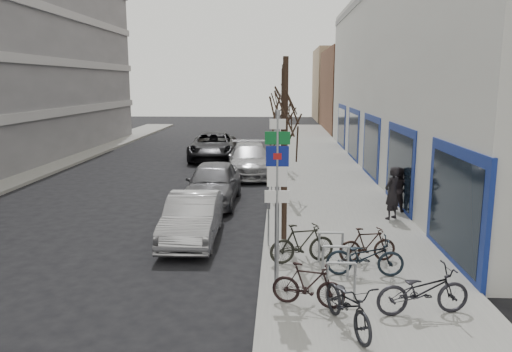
# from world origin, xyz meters

# --- Properties ---
(ground) EXTENTS (120.00, 120.00, 0.00)m
(ground) POSITION_xyz_m (0.00, 0.00, 0.00)
(ground) COLOR black
(ground) RESTS_ON ground
(sidewalk_east) EXTENTS (5.00, 70.00, 0.15)m
(sidewalk_east) POSITION_xyz_m (4.50, 10.00, 0.07)
(sidewalk_east) COLOR slate
(sidewalk_east) RESTS_ON ground
(brick_building_far) EXTENTS (12.00, 14.00, 8.00)m
(brick_building_far) POSITION_xyz_m (13.00, 40.00, 4.00)
(brick_building_far) COLOR brown
(brick_building_far) RESTS_ON ground
(tan_building_far) EXTENTS (13.00, 12.00, 9.00)m
(tan_building_far) POSITION_xyz_m (13.50, 55.00, 4.50)
(tan_building_far) COLOR #937A5B
(tan_building_far) RESTS_ON ground
(highway_sign_pole) EXTENTS (0.55, 0.10, 4.20)m
(highway_sign_pole) POSITION_xyz_m (2.40, -0.01, 2.46)
(highway_sign_pole) COLOR gray
(highway_sign_pole) RESTS_ON ground
(bike_rack) EXTENTS (0.66, 2.26, 0.83)m
(bike_rack) POSITION_xyz_m (3.80, 0.60, 0.66)
(bike_rack) COLOR gray
(bike_rack) RESTS_ON sidewalk_east
(tree_near) EXTENTS (1.80, 1.80, 5.50)m
(tree_near) POSITION_xyz_m (2.60, 3.50, 4.10)
(tree_near) COLOR black
(tree_near) RESTS_ON ground
(tree_mid) EXTENTS (1.80, 1.80, 5.50)m
(tree_mid) POSITION_xyz_m (2.60, 10.00, 4.10)
(tree_mid) COLOR black
(tree_mid) RESTS_ON ground
(tree_far) EXTENTS (1.80, 1.80, 5.50)m
(tree_far) POSITION_xyz_m (2.60, 16.50, 4.10)
(tree_far) COLOR black
(tree_far) RESTS_ON ground
(meter_front) EXTENTS (0.10, 0.08, 1.27)m
(meter_front) POSITION_xyz_m (2.15, 3.00, 0.92)
(meter_front) COLOR gray
(meter_front) RESTS_ON sidewalk_east
(meter_mid) EXTENTS (0.10, 0.08, 1.27)m
(meter_mid) POSITION_xyz_m (2.15, 8.50, 0.92)
(meter_mid) COLOR gray
(meter_mid) RESTS_ON sidewalk_east
(meter_back) EXTENTS (0.10, 0.08, 1.27)m
(meter_back) POSITION_xyz_m (2.15, 14.00, 0.92)
(meter_back) COLOR gray
(meter_back) RESTS_ON sidewalk_east
(bike_near_left) EXTENTS (1.14, 2.00, 1.17)m
(bike_near_left) POSITION_xyz_m (3.77, -1.88, 0.73)
(bike_near_left) COLOR black
(bike_near_left) RESTS_ON sidewalk_east
(bike_near_right) EXTENTS (1.64, 0.86, 0.96)m
(bike_near_right) POSITION_xyz_m (3.07, -0.93, 0.63)
(bike_near_right) COLOR black
(bike_near_right) RESTS_ON sidewalk_east
(bike_mid_curb) EXTENTS (1.89, 0.61, 1.14)m
(bike_mid_curb) POSITION_xyz_m (4.54, 0.83, 0.72)
(bike_mid_curb) COLOR black
(bike_mid_curb) RESTS_ON sidewalk_east
(bike_mid_inner) EXTENTS (1.83, 0.99, 1.07)m
(bike_mid_inner) POSITION_xyz_m (3.05, 1.65, 0.68)
(bike_mid_inner) COLOR black
(bike_mid_inner) RESTS_ON sidewalk_east
(bike_far_curb) EXTENTS (2.01, 0.91, 1.18)m
(bike_far_curb) POSITION_xyz_m (5.36, -1.18, 0.74)
(bike_far_curb) COLOR black
(bike_far_curb) RESTS_ON sidewalk_east
(bike_far_inner) EXTENTS (1.61, 0.75, 0.94)m
(bike_far_inner) POSITION_xyz_m (4.76, 1.80, 0.62)
(bike_far_inner) COLOR black
(bike_far_inner) RESTS_ON sidewalk_east
(parked_car_front) EXTENTS (1.60, 4.35, 1.42)m
(parked_car_front) POSITION_xyz_m (-0.20, 3.84, 0.71)
(parked_car_front) COLOR #ABABB0
(parked_car_front) RESTS_ON ground
(parked_car_mid) EXTENTS (2.03, 4.90, 1.66)m
(parked_car_mid) POSITION_xyz_m (-0.20, 8.66, 0.83)
(parked_car_mid) COLOR #545459
(parked_car_mid) RESTS_ON ground
(parked_car_back) EXTENTS (2.71, 5.75, 1.62)m
(parked_car_back) POSITION_xyz_m (0.91, 14.88, 0.81)
(parked_car_back) COLOR #97979C
(parked_car_back) RESTS_ON ground
(lane_car) EXTENTS (3.14, 6.22, 1.69)m
(lane_car) POSITION_xyz_m (-1.72, 20.17, 0.84)
(lane_car) COLOR black
(lane_car) RESTS_ON ground
(pedestrian_near) EXTENTS (0.79, 0.77, 1.82)m
(pedestrian_near) POSITION_xyz_m (6.31, 6.06, 1.06)
(pedestrian_near) COLOR black
(pedestrian_near) RESTS_ON sidewalk_east
(pedestrian_far) EXTENTS (0.72, 0.71, 1.64)m
(pedestrian_far) POSITION_xyz_m (6.80, 7.24, 0.97)
(pedestrian_far) COLOR black
(pedestrian_far) RESTS_ON sidewalk_east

